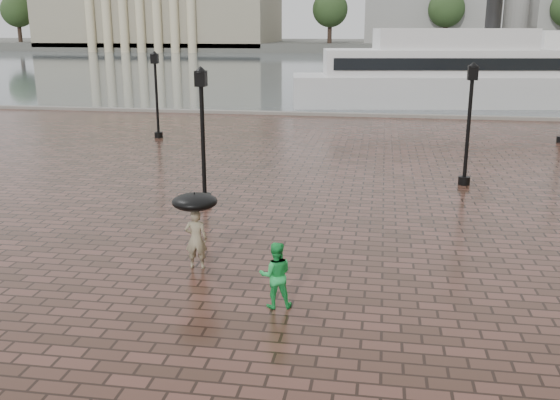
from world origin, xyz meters
name	(u,v)px	position (x,y,z in m)	size (l,w,h in m)	color
ground	(381,373)	(0.00, 0.00, 0.00)	(300.00, 300.00, 0.00)	#362118
harbour_water	(385,64)	(0.00, 92.00, 0.00)	(240.00, 240.00, 0.00)	#444D53
quay_edge	(385,117)	(0.00, 32.00, 0.00)	(80.00, 0.60, 0.30)	slate
far_shore	(386,45)	(0.00, 160.00, 1.00)	(300.00, 60.00, 2.00)	#4C4C47
far_trees	(387,9)	(0.00, 138.00, 9.42)	(188.00, 8.00, 13.50)	#2D2119
street_lamps	(351,109)	(-1.50, 17.50, 2.33)	(21.44, 14.44, 4.40)	black
adult_pedestrian	(196,239)	(-4.54, 4.18, 0.75)	(0.55, 0.36, 1.51)	gray
child_pedestrian	(276,275)	(-2.24, 2.32, 0.72)	(0.70, 0.55, 1.45)	green
ferry_near	(451,74)	(4.76, 39.03, 2.31)	(24.04, 9.04, 7.70)	silver
umbrella	(195,202)	(-4.54, 4.18, 1.70)	(1.10, 1.10, 1.09)	black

